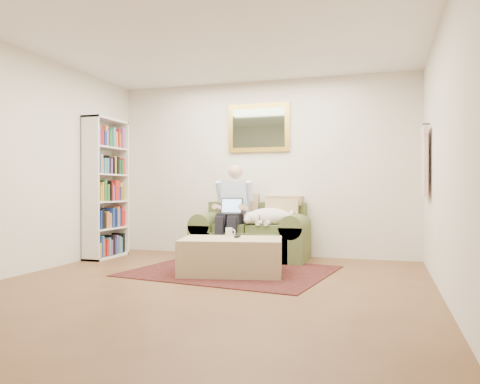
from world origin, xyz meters
The scene contains 12 objects.
room_shell centered at (0.00, 0.35, 1.30)m, with size 4.51×5.00×2.61m.
rug centered at (-0.01, 1.04, 0.01)m, with size 2.26×1.81×0.01m, color black.
sofa centered at (-0.05, 2.06, 0.27)m, with size 1.59×0.81×0.95m.
seated_man centered at (-0.29, 1.92, 0.67)m, with size 0.52×0.75×1.34m, color #8CA8D8, non-canonical shape.
laptop centered at (-0.29, 1.86, 0.70)m, with size 0.31×0.24×0.22m.
sleeping_dog centered at (0.23, 1.98, 0.61)m, with size 0.65×0.41×0.24m, color white, non-canonical shape.
ottoman centered at (0.05, 0.85, 0.21)m, with size 1.15×0.73×0.42m, color #C4B482.
coffee_mug centered at (-0.06, 1.09, 0.47)m, with size 0.08×0.08×0.10m, color white.
tv_remote centered at (0.08, 0.97, 0.43)m, with size 0.05×0.15×0.02m, color black.
bookshelf centered at (-2.10, 1.60, 1.00)m, with size 0.28×0.80×2.00m, color white, non-canonical shape.
wall_mirror centered at (-0.05, 2.47, 1.90)m, with size 0.94×0.04×0.72m.
hanging_shirt centered at (2.19, 1.60, 1.35)m, with size 0.06×0.52×0.90m, color beige, non-canonical shape.
Camera 1 is at (1.73, -4.27, 0.99)m, focal length 35.00 mm.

